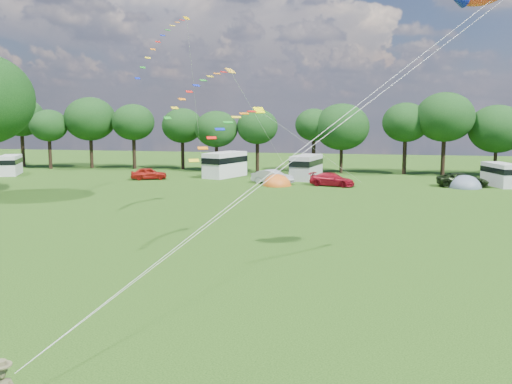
% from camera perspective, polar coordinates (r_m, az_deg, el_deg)
% --- Properties ---
extents(ground_plane, '(180.00, 180.00, 0.00)m').
position_cam_1_polar(ground_plane, '(21.01, -4.43, -13.91)').
color(ground_plane, black).
rests_on(ground_plane, ground).
extents(tree_line, '(102.98, 10.98, 10.27)m').
position_cam_1_polar(tree_line, '(73.75, 11.38, 6.69)').
color(tree_line, black).
rests_on(tree_line, ground).
extents(car_a, '(4.57, 3.16, 1.42)m').
position_cam_1_polar(car_a, '(67.87, -10.68, 1.83)').
color(car_a, '#A11810').
rests_on(car_a, ground).
extents(car_b, '(4.64, 2.90, 1.54)m').
position_cam_1_polar(car_b, '(62.70, 1.67, 1.52)').
color(car_b, '#9EA2A6').
rests_on(car_b, ground).
extents(car_c, '(5.01, 3.12, 1.40)m').
position_cam_1_polar(car_c, '(61.33, 7.61, 1.25)').
color(car_c, maroon).
rests_on(car_c, ground).
extents(car_d, '(5.50, 2.78, 1.46)m').
position_cam_1_polar(car_d, '(64.05, 19.96, 1.15)').
color(car_d, black).
rests_on(car_d, ground).
extents(campervan_a, '(3.95, 5.43, 2.45)m').
position_cam_1_polar(campervan_a, '(78.12, -23.37, 2.56)').
color(campervan_a, silver).
rests_on(campervan_a, ground).
extents(campervan_b, '(4.57, 6.66, 3.01)m').
position_cam_1_polar(campervan_b, '(69.36, -3.12, 2.84)').
color(campervan_b, silver).
rests_on(campervan_b, ground).
extents(campervan_c, '(3.46, 6.10, 2.82)m').
position_cam_1_polar(campervan_c, '(67.22, 5.06, 2.57)').
color(campervan_c, '#B5B5B7').
rests_on(campervan_c, ground).
extents(campervan_d, '(3.52, 5.41, 2.45)m').
position_cam_1_polar(campervan_d, '(65.98, 23.30, 1.68)').
color(campervan_d, silver).
rests_on(campervan_d, ground).
extents(tent_orange, '(3.11, 3.41, 2.43)m').
position_cam_1_polar(tent_orange, '(61.28, 2.12, 0.67)').
color(tent_orange, '#D25C18').
rests_on(tent_orange, ground).
extents(tent_greyblue, '(3.53, 3.86, 2.62)m').
position_cam_1_polar(tent_greyblue, '(63.50, 20.12, 0.44)').
color(tent_greyblue, slate).
rests_on(tent_greyblue, ground).
extents(streamer_kite_a, '(3.24, 5.53, 5.73)m').
position_cam_1_polar(streamer_kite_a, '(51.31, -8.94, 15.10)').
color(streamer_kite_a, '#D7A400').
rests_on(streamer_kite_a, ground).
extents(streamer_kite_b, '(4.30, 4.78, 3.83)m').
position_cam_1_polar(streamer_kite_b, '(43.15, -5.12, 10.67)').
color(streamer_kite_b, gold).
rests_on(streamer_kite_b, ground).
extents(streamer_kite_c, '(3.16, 4.88, 2.79)m').
position_cam_1_polar(streamer_kite_c, '(31.01, -2.21, 6.81)').
color(streamer_kite_c, '#FFFC00').
rests_on(streamer_kite_c, ground).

